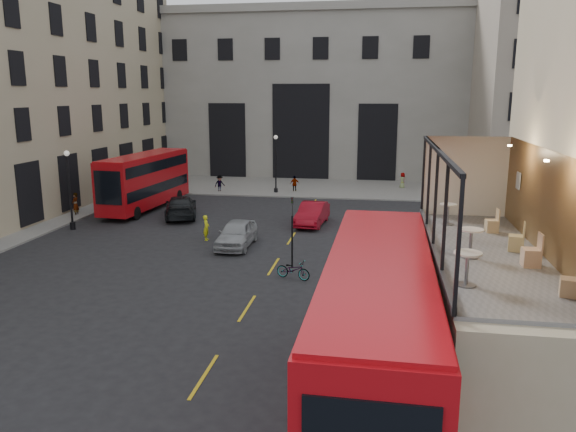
% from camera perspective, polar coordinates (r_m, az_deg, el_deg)
% --- Properties ---
extents(ground, '(140.00, 140.00, 0.00)m').
position_cam_1_polar(ground, '(18.71, -2.43, -16.44)').
color(ground, black).
rests_on(ground, ground).
extents(host_frontage, '(3.00, 11.00, 4.50)m').
position_cam_1_polar(host_frontage, '(17.67, 19.01, -10.84)').
color(host_frontage, tan).
rests_on(host_frontage, ground).
extents(cafe_floor, '(3.00, 10.00, 0.10)m').
position_cam_1_polar(cafe_floor, '(16.92, 19.55, -3.64)').
color(cafe_floor, slate).
rests_on(cafe_floor, host_frontage).
extents(gateway, '(35.00, 10.60, 18.00)m').
position_cam_1_polar(gateway, '(64.58, 1.97, 12.67)').
color(gateway, gray).
rests_on(gateway, ground).
extents(building_right, '(16.60, 18.60, 20.00)m').
position_cam_1_polar(building_right, '(58.42, 26.56, 12.44)').
color(building_right, gray).
rests_on(building_right, ground).
extents(pavement_far, '(40.00, 12.00, 0.12)m').
position_cam_1_polar(pavement_far, '(55.58, -0.47, 3.08)').
color(pavement_far, slate).
rests_on(pavement_far, ground).
extents(traffic_light_near, '(0.16, 0.20, 3.80)m').
position_cam_1_polar(traffic_light_near, '(29.14, 0.43, -0.71)').
color(traffic_light_near, black).
rests_on(traffic_light_near, ground).
extents(traffic_light_far, '(0.16, 0.20, 3.80)m').
position_cam_1_polar(traffic_light_far, '(48.19, -13.20, 4.17)').
color(traffic_light_far, black).
rests_on(traffic_light_far, ground).
extents(street_lamp_a, '(0.36, 0.36, 5.33)m').
position_cam_1_polar(street_lamp_a, '(40.25, -21.26, 2.04)').
color(street_lamp_a, black).
rests_on(street_lamp_a, ground).
extents(street_lamp_b, '(0.36, 0.36, 5.33)m').
position_cam_1_polar(street_lamp_b, '(51.35, -1.25, 4.94)').
color(street_lamp_b, black).
rests_on(street_lamp_b, ground).
extents(bus_near, '(2.94, 12.11, 4.82)m').
position_cam_1_polar(bus_near, '(15.65, 9.05, -11.54)').
color(bus_near, '#A50B12').
rests_on(bus_near, ground).
extents(bus_far, '(3.27, 11.06, 4.36)m').
position_cam_1_polar(bus_far, '(45.74, -14.29, 3.71)').
color(bus_far, '#A80B11').
rests_on(bus_far, ground).
extents(car_a, '(1.90, 4.66, 1.58)m').
position_cam_1_polar(car_a, '(33.75, -5.25, -1.80)').
color(car_a, '#95999D').
rests_on(car_a, ground).
extents(car_b, '(2.07, 4.86, 1.56)m').
position_cam_1_polar(car_b, '(39.24, 2.49, 0.23)').
color(car_b, maroon).
rests_on(car_b, ground).
extents(car_c, '(3.83, 5.89, 1.59)m').
position_cam_1_polar(car_c, '(42.32, -10.83, 0.93)').
color(car_c, black).
rests_on(car_c, ground).
extents(bicycle, '(1.92, 1.18, 0.95)m').
position_cam_1_polar(bicycle, '(27.88, 0.54, -5.47)').
color(bicycle, gray).
rests_on(bicycle, ground).
extents(cyclist, '(0.46, 0.63, 1.59)m').
position_cam_1_polar(cyclist, '(35.43, -8.30, -1.19)').
color(cyclist, yellow).
rests_on(cyclist, ground).
extents(pedestrian_a, '(1.01, 0.87, 1.77)m').
position_cam_1_polar(pedestrian_a, '(47.06, -16.17, 1.91)').
color(pedestrian_a, gray).
rests_on(pedestrian_a, ground).
extents(pedestrian_b, '(1.17, 1.15, 1.61)m').
position_cam_1_polar(pedestrian_b, '(52.48, -6.95, 3.26)').
color(pedestrian_b, gray).
rests_on(pedestrian_b, ground).
extents(pedestrian_c, '(0.99, 0.70, 1.56)m').
position_cam_1_polar(pedestrian_c, '(52.16, 0.68, 3.26)').
color(pedestrian_c, gray).
rests_on(pedestrian_c, ground).
extents(pedestrian_d, '(0.80, 0.91, 1.57)m').
position_cam_1_polar(pedestrian_d, '(55.23, 11.55, 3.53)').
color(pedestrian_d, gray).
rests_on(pedestrian_d, ground).
extents(pedestrian_e, '(0.45, 0.67, 1.77)m').
position_cam_1_polar(pedestrian_e, '(44.85, -20.78, 1.10)').
color(pedestrian_e, gray).
rests_on(pedestrian_e, ground).
extents(cafe_table_near, '(0.65, 0.65, 0.81)m').
position_cam_1_polar(cafe_table_near, '(13.73, 17.75, -4.61)').
color(cafe_table_near, silver).
rests_on(cafe_table_near, cafe_floor).
extents(cafe_table_mid, '(0.64, 0.64, 0.81)m').
position_cam_1_polar(cafe_table_mid, '(16.09, 18.09, -2.20)').
color(cafe_table_mid, white).
rests_on(cafe_table_mid, cafe_floor).
extents(cafe_table_far, '(0.57, 0.57, 0.72)m').
position_cam_1_polar(cafe_table_far, '(19.95, 15.96, 0.51)').
color(cafe_table_far, beige).
rests_on(cafe_table_far, cafe_floor).
extents(cafe_chair_a, '(0.45, 0.45, 0.77)m').
position_cam_1_polar(cafe_chair_a, '(13.98, 26.72, -6.38)').
color(cafe_chair_a, tan).
rests_on(cafe_chair_a, cafe_floor).
extents(cafe_chair_b, '(0.44, 0.44, 0.89)m').
position_cam_1_polar(cafe_chair_b, '(15.90, 23.51, -3.77)').
color(cafe_chair_b, tan).
rests_on(cafe_chair_b, cafe_floor).
extents(cafe_chair_c, '(0.49, 0.49, 0.84)m').
position_cam_1_polar(cafe_chair_c, '(17.30, 22.20, -2.46)').
color(cafe_chair_c, tan).
rests_on(cafe_chair_c, cafe_floor).
extents(cafe_chair_d, '(0.41, 0.41, 0.76)m').
position_cam_1_polar(cafe_chair_d, '(19.33, 20.03, -0.88)').
color(cafe_chair_d, tan).
rests_on(cafe_chair_d, cafe_floor).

